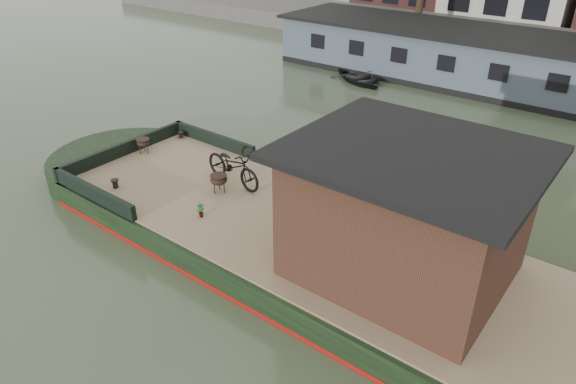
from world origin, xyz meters
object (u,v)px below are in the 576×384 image
Objects in this scene: cabin at (406,212)px; dinghy at (361,75)px; bicycle at (233,166)px; brazier_front at (219,184)px; brazier_rear at (144,146)px; potted_plant_a at (295,209)px.

dinghy is at bearing 123.52° from cabin.
bicycle reaches higher than brazier_front.
cabin is 4.76m from brazier_front.
brazier_front is at bearing -5.72° from brazier_rear.
potted_plant_a is 0.89× the size of brazier_front.
dinghy is (0.22, 11.03, -0.56)m from brazier_rear.
cabin is 13.79m from dinghy.
cabin is 2.82m from potted_plant_a.
cabin is 9.01× the size of brazier_front.
potted_plant_a is at bearing -124.77° from dinghy.
cabin is at bearing -2.89° from brazier_rear.
dinghy is at bearing 113.98° from potted_plant_a.
bicycle is 4.50× the size of potted_plant_a.
brazier_rear is at bearing 177.11° from cabin.
bicycle is 0.63× the size of dinghy.
dinghy is at bearing 88.85° from brazier_rear.
cabin is 7.86m from brazier_rear.
cabin is 1.42× the size of dinghy.
bicycle is 0.58m from brazier_front.
brazier_front is 1.09× the size of brazier_rear.
brazier_rear is at bearing 178.70° from potted_plant_a.
brazier_rear is at bearing 174.28° from brazier_front.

